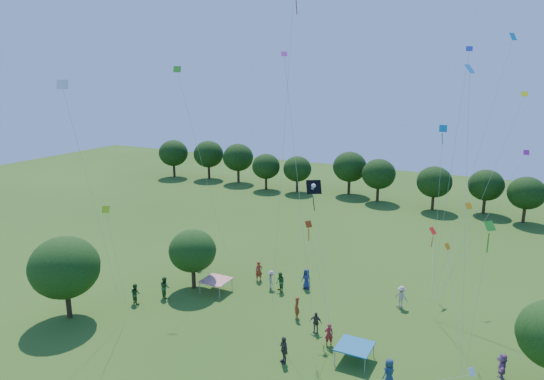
% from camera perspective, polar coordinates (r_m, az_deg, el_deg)
% --- Properties ---
extents(near_tree_west, '(5.21, 5.21, 6.47)m').
position_cam_1_polar(near_tree_west, '(40.11, -23.22, -8.37)').
color(near_tree_west, '#422B19').
rests_on(near_tree_west, ground).
extents(near_tree_north, '(4.09, 4.09, 5.30)m').
position_cam_1_polar(near_tree_north, '(42.62, -9.33, -7.07)').
color(near_tree_north, '#422B19').
rests_on(near_tree_north, ground).
extents(treeline, '(88.01, 8.77, 6.77)m').
position_cam_1_polar(treeline, '(71.73, 14.04, 1.74)').
color(treeline, '#422B19').
rests_on(treeline, ground).
extents(tent_red_stripe, '(2.20, 2.20, 1.10)m').
position_cam_1_polar(tent_red_stripe, '(42.59, -6.62, -10.50)').
color(tent_red_stripe, red).
rests_on(tent_red_stripe, ground).
extents(tent_blue, '(2.20, 2.20, 1.10)m').
position_cam_1_polar(tent_blue, '(33.60, 9.71, -17.68)').
color(tent_blue, '#176298').
rests_on(tent_blue, ground).
extents(crowd_person_0, '(0.95, 0.62, 1.79)m').
position_cam_1_polar(crowd_person_0, '(43.03, 4.07, -10.39)').
color(crowd_person_0, navy).
rests_on(crowd_person_0, ground).
extents(crowd_person_1, '(0.72, 0.65, 1.63)m').
position_cam_1_polar(crowd_person_1, '(35.11, 6.71, -16.50)').
color(crowd_person_1, maroon).
rests_on(crowd_person_1, ground).
extents(crowd_person_2, '(1.03, 0.83, 1.84)m').
position_cam_1_polar(crowd_person_2, '(42.32, -12.49, -11.09)').
color(crowd_person_2, '#306029').
rests_on(crowd_person_2, ground).
extents(crowd_person_3, '(1.28, 0.90, 1.79)m').
position_cam_1_polar(crowd_person_3, '(41.16, 14.99, -12.01)').
color(crowd_person_3, '#B6A291').
rests_on(crowd_person_3, ground).
extents(crowd_person_4, '(0.95, 0.48, 1.58)m').
position_cam_1_polar(crowd_person_4, '(36.50, 5.16, -15.25)').
color(crowd_person_4, '#443A36').
rests_on(crowd_person_4, ground).
extents(crowd_person_5, '(0.74, 1.70, 1.77)m').
position_cam_1_polar(crowd_person_5, '(34.54, 25.43, -18.28)').
color(crowd_person_5, '#945691').
rests_on(crowd_person_5, ground).
extents(crowd_person_6, '(0.84, 1.00, 1.78)m').
position_cam_1_polar(crowd_person_6, '(31.83, 13.61, -20.15)').
color(crowd_person_6, navy).
rests_on(crowd_person_6, ground).
extents(crowd_person_7, '(0.66, 0.77, 1.76)m').
position_cam_1_polar(crowd_person_7, '(38.18, 2.92, -13.68)').
color(crowd_person_7, '#93361A').
rests_on(crowd_person_7, ground).
extents(crowd_person_8, '(0.98, 0.91, 1.77)m').
position_cam_1_polar(crowd_person_8, '(42.34, 0.97, -10.78)').
color(crowd_person_8, '#33662B').
rests_on(crowd_person_8, ground).
extents(crowd_person_9, '(0.98, 1.14, 1.61)m').
position_cam_1_polar(crowd_person_9, '(43.03, -0.09, -10.48)').
color(crowd_person_9, '#AA9F88').
rests_on(crowd_person_9, ground).
extents(crowd_person_10, '(1.13, 1.07, 1.83)m').
position_cam_1_polar(crowd_person_10, '(33.08, 1.39, -18.26)').
color(crowd_person_10, '#443F36').
rests_on(crowd_person_10, ground).
extents(crowd_person_12, '(0.87, 0.72, 1.54)m').
position_cam_1_polar(crowd_person_12, '(47.43, -8.54, -8.32)').
color(crowd_person_12, navy).
rests_on(crowd_person_12, ground).
extents(crowd_person_13, '(0.78, 0.79, 1.81)m').
position_cam_1_polar(crowd_person_13, '(44.45, -1.54, -9.53)').
color(crowd_person_13, '#9F2F1C').
rests_on(crowd_person_13, ground).
extents(crowd_person_14, '(0.92, 0.65, 1.69)m').
position_cam_1_polar(crowd_person_14, '(41.93, -15.76, -11.64)').
color(crowd_person_14, '#264C20').
rests_on(crowd_person_14, ground).
extents(pirate_kite, '(3.90, 5.00, 9.33)m').
position_cam_1_polar(pirate_kite, '(35.90, 4.95, 0.07)').
color(pirate_kite, black).
extents(red_high_kite, '(1.60, 6.61, 25.05)m').
position_cam_1_polar(red_high_kite, '(37.38, 2.26, 17.43)').
color(red_high_kite, red).
extents(small_kite_0, '(1.23, 4.44, 4.51)m').
position_cam_1_polar(small_kite_0, '(42.57, 18.38, -5.29)').
color(small_kite_0, red).
extents(small_kite_1, '(2.09, 4.17, 6.58)m').
position_cam_1_polar(small_kite_1, '(32.52, 20.24, -8.98)').
color(small_kite_1, orange).
extents(small_kite_2, '(4.42, 4.35, 15.76)m').
position_cam_1_polar(small_kite_2, '(39.78, 25.30, 3.98)').
color(small_kite_2, '#D1CB12').
extents(small_kite_3, '(0.85, 2.13, 10.02)m').
position_cam_1_polar(small_kite_3, '(26.84, 23.74, -7.22)').
color(small_kite_3, '#299A1C').
extents(small_kite_4, '(1.57, 2.25, 17.53)m').
position_cam_1_polar(small_kite_4, '(29.07, 22.04, 5.48)').
color(small_kite_4, '#167FDF').
extents(small_kite_5, '(2.98, 1.03, 18.35)m').
position_cam_1_polar(small_kite_5, '(30.34, 2.77, 3.71)').
color(small_kite_5, '#A31BA0').
extents(small_kite_6, '(3.18, 3.80, 4.06)m').
position_cam_1_polar(small_kite_6, '(26.21, 21.09, -19.66)').
color(small_kite_6, white).
extents(small_kite_7, '(3.59, 7.22, 20.07)m').
position_cam_1_polar(small_kite_7, '(41.49, 24.76, 9.91)').
color(small_kite_7, '#0D9CCE').
extents(small_kite_8, '(1.89, 0.52, 7.35)m').
position_cam_1_polar(small_kite_8, '(33.20, 4.70, -6.01)').
color(small_kite_8, red).
extents(small_kite_9, '(1.67, 5.30, 6.78)m').
position_cam_1_polar(small_kite_9, '(42.07, 21.62, -3.31)').
color(small_kite_9, orange).
extents(small_kite_10, '(1.91, 2.95, 8.57)m').
position_cam_1_polar(small_kite_10, '(34.67, -18.52, -4.45)').
color(small_kite_10, '#B6E114').
extents(small_kite_11, '(2.31, 4.27, 17.64)m').
position_cam_1_polar(small_kite_11, '(43.89, -9.81, 9.09)').
color(small_kite_11, '#2A8C19').
extents(small_kite_12, '(1.30, 0.51, 18.84)m').
position_cam_1_polar(small_kite_12, '(36.68, 20.85, 6.04)').
color(small_kite_12, '#1129B2').
extents(small_kite_13, '(5.28, 3.52, 11.64)m').
position_cam_1_polar(small_kite_13, '(39.42, 25.09, -0.85)').
color(small_kite_13, '#AD1C97').
extents(small_kite_14, '(2.30, 2.14, 16.64)m').
position_cam_1_polar(small_kite_14, '(35.72, -22.31, 6.90)').
color(small_kite_14, silver).
extents(small_kite_15, '(0.58, 0.37, 13.44)m').
position_cam_1_polar(small_kite_15, '(37.42, 19.24, 2.85)').
color(small_kite_15, '#0C7EB8').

